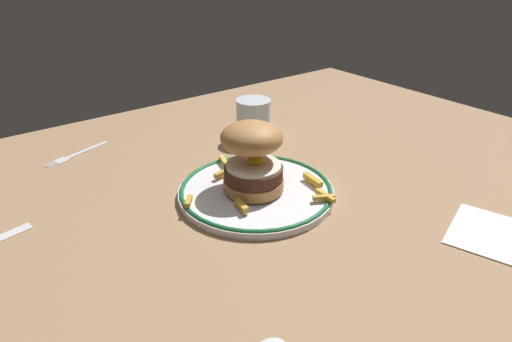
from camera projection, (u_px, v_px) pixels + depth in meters
The scene contains 7 objects.
ground_plane at pixel (251, 198), 77.56cm from camera, with size 144.56×102.44×4.00cm, color #957250.
dinner_plate at pixel (256, 191), 74.33cm from camera, with size 26.36×26.36×1.60cm.
burger at pixel (253, 155), 71.66cm from camera, with size 14.76×14.75×11.50cm.
fries_pile at pixel (265, 177), 75.70cm from camera, with size 22.40×24.58×1.96cm.
water_glass at pixel (254, 122), 94.55cm from camera, with size 7.46×7.46×8.89cm.
fork at pixel (76, 154), 88.84cm from camera, with size 14.07×5.98×0.36cm.
napkin at pixel (498, 235), 63.96cm from camera, with size 12.78×12.87×0.40cm, color white.
Camera 1 is at (-39.56, -53.56, 38.09)cm, focal length 30.67 mm.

